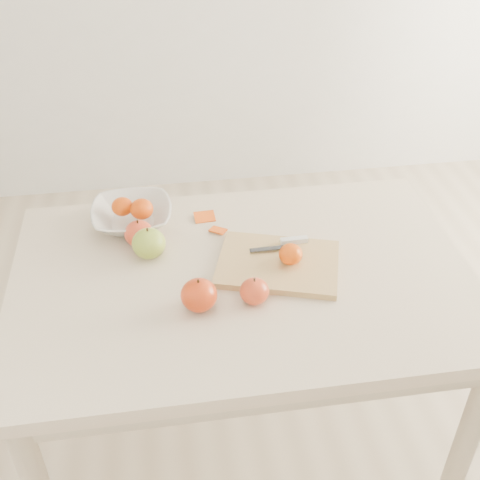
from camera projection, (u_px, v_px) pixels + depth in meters
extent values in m
plane|color=#C6B293|center=(242.00, 447.00, 2.01)|extent=(3.50, 3.50, 0.00)
cube|color=beige|center=(243.00, 279.00, 1.58)|extent=(1.20, 0.80, 0.04)
cylinder|color=#BCAA8E|center=(67.00, 316.00, 2.00)|extent=(0.06, 0.06, 0.71)
cylinder|color=#BCAA8E|center=(378.00, 284.00, 2.14)|extent=(0.06, 0.06, 0.71)
cylinder|color=#BCAA8E|center=(463.00, 449.00, 1.59)|extent=(0.06, 0.06, 0.71)
cube|color=tan|center=(278.00, 264.00, 1.58)|extent=(0.37, 0.31, 0.02)
ellipsoid|color=#E04007|center=(291.00, 254.00, 1.56)|extent=(0.06, 0.06, 0.05)
imported|color=silver|center=(132.00, 216.00, 1.73)|extent=(0.23, 0.23, 0.06)
ellipsoid|color=#E44C08|center=(122.00, 206.00, 1.72)|extent=(0.06, 0.06, 0.05)
ellipsoid|color=#CD5207|center=(142.00, 209.00, 1.71)|extent=(0.07, 0.07, 0.06)
cube|color=#D94E0F|center=(205.00, 218.00, 1.77)|extent=(0.06, 0.05, 0.01)
cube|color=#C9470E|center=(218.00, 231.00, 1.71)|extent=(0.06, 0.05, 0.01)
cube|color=silver|center=(294.00, 240.00, 1.64)|extent=(0.08, 0.02, 0.01)
cube|color=#33353A|center=(267.00, 249.00, 1.61)|extent=(0.10, 0.02, 0.00)
ellipsoid|color=olive|center=(149.00, 243.00, 1.60)|extent=(0.09, 0.09, 0.08)
ellipsoid|color=#98140A|center=(254.00, 291.00, 1.46)|extent=(0.07, 0.07, 0.07)
ellipsoid|color=#921005|center=(139.00, 234.00, 1.64)|extent=(0.08, 0.08, 0.07)
ellipsoid|color=#94020C|center=(199.00, 295.00, 1.43)|extent=(0.09, 0.09, 0.08)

